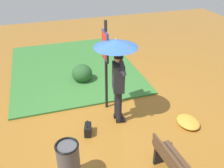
{
  "coord_description": "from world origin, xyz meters",
  "views": [
    {
      "loc": [
        -4.72,
        1.41,
        3.82
      ],
      "look_at": [
        0.17,
        -0.14,
        0.85
      ],
      "focal_mm": 40.21,
      "sensor_mm": 36.0,
      "label": 1
    }
  ],
  "objects_px": {
    "info_sign_post": "(106,56)",
    "handbag": "(88,129)",
    "person_with_umbrella": "(117,60)",
    "trash_bin": "(69,162)"
  },
  "relations": [
    {
      "from": "person_with_umbrella",
      "to": "trash_bin",
      "type": "bearing_deg",
      "value": 136.76
    },
    {
      "from": "info_sign_post",
      "to": "trash_bin",
      "type": "relative_size",
      "value": 2.76
    },
    {
      "from": "trash_bin",
      "to": "handbag",
      "type": "bearing_deg",
      "value": -27.79
    },
    {
      "from": "info_sign_post",
      "to": "person_with_umbrella",
      "type": "bearing_deg",
      "value": -168.87
    },
    {
      "from": "trash_bin",
      "to": "info_sign_post",
      "type": "bearing_deg",
      "value": -32.66
    },
    {
      "from": "info_sign_post",
      "to": "handbag",
      "type": "distance_m",
      "value": 1.73
    },
    {
      "from": "person_with_umbrella",
      "to": "info_sign_post",
      "type": "relative_size",
      "value": 0.89
    },
    {
      "from": "handbag",
      "to": "info_sign_post",
      "type": "bearing_deg",
      "value": -38.05
    },
    {
      "from": "info_sign_post",
      "to": "handbag",
      "type": "xyz_separation_m",
      "value": [
        -0.88,
        0.69,
        -1.32
      ]
    },
    {
      "from": "info_sign_post",
      "to": "handbag",
      "type": "bearing_deg",
      "value": 141.95
    }
  ]
}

